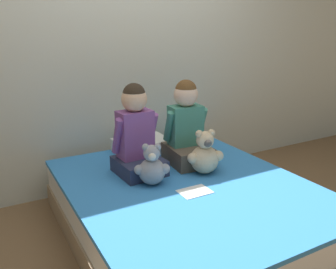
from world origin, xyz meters
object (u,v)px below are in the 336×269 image
Objects in this scene: teddy_bear_held_by_left_child at (152,167)px; sign_card at (195,192)px; teddy_bear_held_by_right_child at (205,155)px; child_on_left at (136,134)px; child_on_right at (187,128)px; bed at (187,209)px; pillow_at_headboard at (142,145)px.

sign_card is (0.19, -0.25, -0.12)m from teddy_bear_held_by_left_child.
teddy_bear_held_by_right_child is 1.57× the size of sign_card.
child_on_left is 2.26× the size of teddy_bear_held_by_left_child.
teddy_bear_held_by_left_child is at bearing -167.54° from teddy_bear_held_by_right_child.
child_on_left is 0.30m from teddy_bear_held_by_left_child.
teddy_bear_held_by_right_child is (-0.00, -0.26, -0.14)m from child_on_right.
child_on_right is (0.21, 0.36, 0.47)m from bed.
sign_card is (-0.24, -0.49, -0.28)m from child_on_right.
teddy_bear_held_by_right_child reaches higher than bed.
teddy_bear_held_by_right_child reaches higher than sign_card.
child_on_left is 2.00× the size of teddy_bear_held_by_right_child.
child_on_left is 1.47× the size of pillow_at_headboard.
pillow_at_headboard is (0.22, 0.38, -0.24)m from child_on_left.
child_on_right is at bearing 103.54° from teddy_bear_held_by_right_child.
child_on_right is at bearing 64.22° from sign_card.
pillow_at_headboard is 0.88m from sign_card.
child_on_right is 1.98× the size of teddy_bear_held_by_right_child.
child_on_left is at bearing -119.44° from pillow_at_headboard.
child_on_right is (0.43, -0.00, -0.01)m from child_on_left.
teddy_bear_held_by_left_child is 0.88× the size of teddy_bear_held_by_right_child.
bed is 5.66× the size of teddy_bear_held_by_right_child.
pillow_at_headboard is at bearing 88.32° from sign_card.
teddy_bear_held_by_right_child reaches higher than teddy_bear_held_by_left_child.
child_on_right is at bearing -3.50° from child_on_left.
teddy_bear_held_by_left_child is 0.33m from sign_card.
teddy_bear_held_by_right_child is (0.21, 0.11, 0.33)m from bed.
bed is at bearing -62.74° from child_on_left.
child_on_left is at bearing 120.61° from bed.
child_on_right reaches higher than teddy_bear_held_by_left_child.
pillow_at_headboard is at bearing 93.98° from teddy_bear_held_by_left_child.
child_on_left reaches higher than teddy_bear_held_by_left_child.
teddy_bear_held_by_right_child is 0.36m from sign_card.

